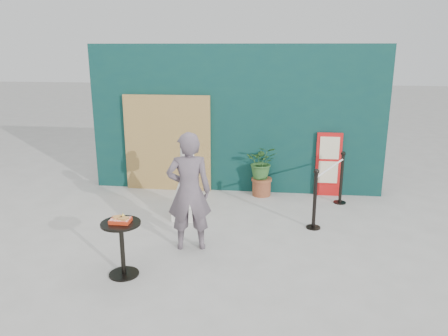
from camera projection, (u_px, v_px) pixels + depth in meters
ground at (214, 256)px, 6.36m from camera, size 60.00×60.00×0.00m
back_wall at (236, 119)px, 8.96m from camera, size 6.00×0.30×3.00m
bamboo_fence at (168, 143)px, 9.06m from camera, size 1.80×0.08×2.00m
woman at (189, 192)px, 6.39m from camera, size 0.72×0.54×1.79m
menu_board at (328, 165)px, 8.78m from camera, size 0.50×0.07×1.30m
statue at (188, 185)px, 7.63m from camera, size 0.59×0.59×1.51m
cafe_table at (122, 240)px, 5.71m from camera, size 0.52×0.52×0.75m
food_basket at (121, 220)px, 5.63m from camera, size 0.26×0.19×0.11m
planter at (262, 167)px, 8.80m from camera, size 0.61×0.53×1.05m
stanchion_barrier at (329, 189)px, 7.79m from camera, size 0.84×1.54×1.03m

